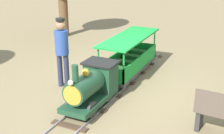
% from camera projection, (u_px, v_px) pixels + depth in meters
% --- Properties ---
extents(ground_plane, '(60.00, 60.00, 0.00)m').
position_uv_depth(ground_plane, '(113.00, 88.00, 6.89)').
color(ground_plane, '#8C7A56').
extents(track, '(0.72, 6.05, 0.04)m').
position_uv_depth(track, '(114.00, 87.00, 6.92)').
color(track, gray).
rests_on(track, ground_plane).
extents(locomotive, '(0.68, 1.45, 1.05)m').
position_uv_depth(locomotive, '(92.00, 85.00, 5.88)').
color(locomotive, '#1E472D').
rests_on(locomotive, ground_plane).
extents(passenger_car, '(0.78, 2.35, 0.97)m').
position_uv_depth(passenger_car, '(129.00, 59.00, 7.54)').
color(passenger_car, '#3F3F3F').
rests_on(passenger_car, ground_plane).
extents(conductor_person, '(0.30, 0.30, 1.62)m').
position_uv_depth(conductor_person, '(62.00, 48.00, 6.65)').
color(conductor_person, '#282D47').
rests_on(conductor_person, ground_plane).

